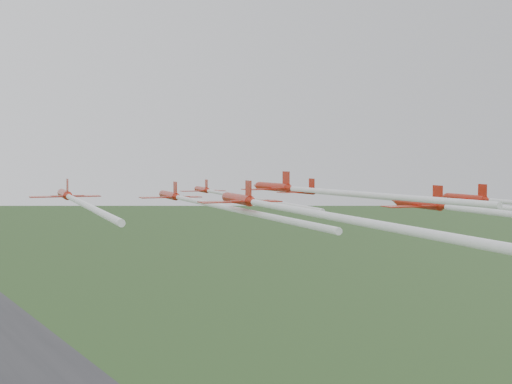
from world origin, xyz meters
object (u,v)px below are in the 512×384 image
jet_row2_right (343,194)px  jet_row4_right (506,213)px  jet_row2_left (197,201)px  jet_row3_mid (310,190)px  jet_row4_left (293,209)px  jet_lead (226,194)px  jet_row3_left (74,199)px

jet_row2_right → jet_row4_right: (-8.64, -36.43, -0.09)m
jet_row2_left → jet_row3_mid: jet_row3_mid is taller
jet_row2_right → jet_row4_left: (-31.29, -33.17, 0.95)m
jet_row2_left → jet_row4_right: (15.05, -36.82, 0.26)m
jet_row2_right → jet_row3_mid: jet_row3_mid is taller
jet_row2_left → jet_row4_right: bearing=-56.9°
jet_lead → jet_row3_mid: jet_row3_mid is taller
jet_lead → jet_row2_right: bearing=-41.0°
jet_row3_left → jet_row4_right: (33.38, -30.05, -0.92)m
jet_row2_right → jet_row4_left: 45.61m
jet_row3_mid → jet_row3_left: bearing=169.1°
jet_row3_left → jet_row4_right: 44.92m
jet_row2_left → jet_row3_mid: (7.65, -14.53, 1.86)m
jet_row3_left → jet_row4_left: size_ratio=0.77×
jet_row2_left → jet_row2_right: jet_row2_right is taller
jet_row2_left → jet_row2_right: bearing=9.9°
jet_row3_left → jet_row4_left: bearing=-57.4°
jet_row3_mid → jet_row4_right: bearing=-65.9°
jet_row3_left → jet_row4_left: 28.86m
jet_lead → jet_row2_left: 19.60m
jet_row2_right → jet_row3_mid: bearing=-132.2°
jet_lead → jet_row3_mid: (-4.84, -29.64, 1.85)m
jet_lead → jet_row3_mid: 30.08m
jet_row3_left → jet_row3_mid: jet_row3_mid is taller
jet_lead → jet_row2_left: (-12.49, -15.11, -0.01)m
jet_row2_left → jet_row4_left: jet_row4_left is taller
jet_row2_left → jet_row3_mid: bearing=-51.4°
jet_lead → jet_row4_right: bearing=-74.1°
jet_row2_left → jet_row2_right: 23.69m
jet_row4_left → jet_row4_right: size_ratio=0.96×
jet_lead → jet_row4_right: jet_row4_right is taller
jet_row4_right → jet_row4_left: bearing=-175.3°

